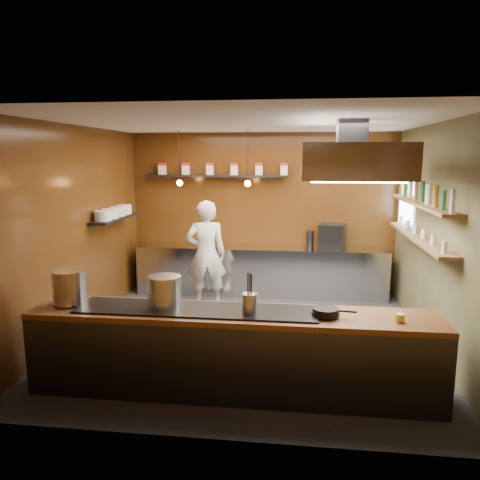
% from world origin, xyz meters
% --- Properties ---
extents(floor, '(5.00, 5.00, 0.00)m').
position_xyz_m(floor, '(0.00, 0.00, 0.00)').
color(floor, black).
rests_on(floor, ground).
extents(back_wall, '(5.00, 0.00, 5.00)m').
position_xyz_m(back_wall, '(0.00, 2.50, 1.50)').
color(back_wall, '#381E0A').
rests_on(back_wall, ground).
extents(left_wall, '(0.00, 5.00, 5.00)m').
position_xyz_m(left_wall, '(-2.50, 0.00, 1.50)').
color(left_wall, '#381E0A').
rests_on(left_wall, ground).
extents(right_wall, '(0.00, 5.00, 5.00)m').
position_xyz_m(right_wall, '(2.50, 0.00, 1.50)').
color(right_wall, '#464027').
rests_on(right_wall, ground).
extents(ceiling, '(5.00, 5.00, 0.00)m').
position_xyz_m(ceiling, '(0.00, 0.00, 3.00)').
color(ceiling, silver).
rests_on(ceiling, back_wall).
extents(window_pane, '(0.00, 1.00, 1.00)m').
position_xyz_m(window_pane, '(2.45, 1.70, 1.90)').
color(window_pane, white).
rests_on(window_pane, right_wall).
extents(prep_counter, '(4.60, 0.65, 0.90)m').
position_xyz_m(prep_counter, '(0.00, 2.17, 0.45)').
color(prep_counter, silver).
rests_on(prep_counter, floor).
extents(pass_counter, '(4.40, 0.72, 0.94)m').
position_xyz_m(pass_counter, '(-0.00, -1.60, 0.47)').
color(pass_counter, '#38383D').
rests_on(pass_counter, floor).
extents(tin_shelf, '(2.60, 0.26, 0.04)m').
position_xyz_m(tin_shelf, '(-0.90, 2.36, 2.20)').
color(tin_shelf, black).
rests_on(tin_shelf, back_wall).
extents(plate_shelf, '(0.30, 1.40, 0.04)m').
position_xyz_m(plate_shelf, '(-2.34, 1.00, 1.55)').
color(plate_shelf, black).
rests_on(plate_shelf, left_wall).
extents(bottle_shelf_upper, '(0.26, 2.80, 0.04)m').
position_xyz_m(bottle_shelf_upper, '(2.34, 0.30, 1.92)').
color(bottle_shelf_upper, brown).
rests_on(bottle_shelf_upper, right_wall).
extents(bottle_shelf_lower, '(0.26, 2.80, 0.04)m').
position_xyz_m(bottle_shelf_lower, '(2.34, 0.30, 1.45)').
color(bottle_shelf_lower, brown).
rests_on(bottle_shelf_lower, right_wall).
extents(extractor_hood, '(1.20, 2.00, 0.72)m').
position_xyz_m(extractor_hood, '(1.30, -0.40, 2.51)').
color(extractor_hood, '#38383D').
rests_on(extractor_hood, ceiling).
extents(pendant_left, '(0.10, 0.10, 0.95)m').
position_xyz_m(pendant_left, '(-1.40, 1.70, 2.15)').
color(pendant_left, black).
rests_on(pendant_left, ceiling).
extents(pendant_right, '(0.10, 0.10, 0.95)m').
position_xyz_m(pendant_right, '(-0.20, 1.70, 2.15)').
color(pendant_right, black).
rests_on(pendant_right, ceiling).
extents(storage_tins, '(2.43, 0.13, 0.22)m').
position_xyz_m(storage_tins, '(-0.75, 2.36, 2.33)').
color(storage_tins, beige).
rests_on(storage_tins, tin_shelf).
extents(plate_stacks, '(0.26, 1.16, 0.16)m').
position_xyz_m(plate_stacks, '(-2.34, 1.00, 1.65)').
color(plate_stacks, silver).
rests_on(plate_stacks, plate_shelf).
extents(bottles, '(0.06, 2.66, 0.24)m').
position_xyz_m(bottles, '(2.34, 0.30, 2.06)').
color(bottles, silver).
rests_on(bottles, bottle_shelf_upper).
extents(wine_glasses, '(0.07, 2.37, 0.13)m').
position_xyz_m(wine_glasses, '(2.34, 0.30, 1.53)').
color(wine_glasses, silver).
rests_on(wine_glasses, bottle_shelf_lower).
extents(stockpot_large, '(0.45, 0.45, 0.37)m').
position_xyz_m(stockpot_large, '(-1.84, -1.56, 1.13)').
color(stockpot_large, '#B9BBC0').
rests_on(stockpot_large, pass_counter).
extents(stockpot_small, '(0.38, 0.38, 0.34)m').
position_xyz_m(stockpot_small, '(-0.76, -1.56, 1.11)').
color(stockpot_small, silver).
rests_on(stockpot_small, pass_counter).
extents(utensil_crock, '(0.20, 0.20, 0.20)m').
position_xyz_m(utensil_crock, '(0.19, -1.66, 1.04)').
color(utensil_crock, '#B7B9BE').
rests_on(utensil_crock, pass_counter).
extents(frying_pan, '(0.46, 0.29, 0.07)m').
position_xyz_m(frying_pan, '(0.98, -1.64, 0.97)').
color(frying_pan, black).
rests_on(frying_pan, pass_counter).
extents(butter_jar, '(0.11, 0.11, 0.08)m').
position_xyz_m(butter_jar, '(1.71, -1.70, 0.96)').
color(butter_jar, yellow).
rests_on(butter_jar, pass_counter).
extents(espresso_machine, '(0.52, 0.51, 0.44)m').
position_xyz_m(espresso_machine, '(1.30, 2.24, 1.12)').
color(espresso_machine, black).
rests_on(espresso_machine, prep_counter).
extents(chef, '(0.76, 0.59, 1.84)m').
position_xyz_m(chef, '(-0.86, 1.28, 0.92)').
color(chef, white).
rests_on(chef, floor).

